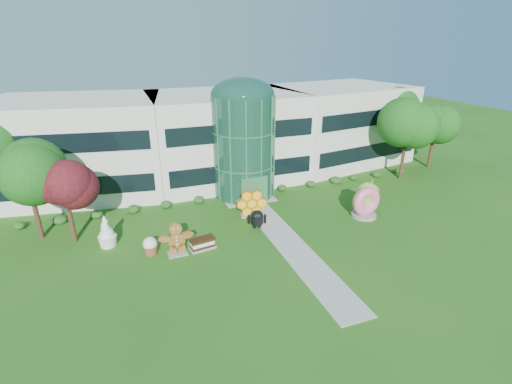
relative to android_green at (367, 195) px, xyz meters
name	(u,v)px	position (x,y,z in m)	size (l,w,h in m)	color
ground	(296,251)	(-8.91, -3.84, -1.68)	(140.00, 140.00, 0.00)	#215114
building	(226,135)	(-8.91, 14.16, 2.97)	(46.00, 15.00, 9.30)	beige
atrium	(243,147)	(-8.91, 8.16, 3.22)	(6.00, 6.00, 9.80)	#194738
walkway	(285,239)	(-8.91, -1.84, -1.66)	(2.40, 20.00, 0.04)	#9E9E93
tree_red	(68,206)	(-24.41, 3.66, 1.32)	(4.00, 4.00, 6.00)	#3F0C14
trees_backdrop	(240,151)	(-8.91, 9.16, 2.52)	(52.00, 8.00, 8.40)	#134E13
android_green	(367,195)	(0.00, 0.00, 0.00)	(2.97, 1.98, 3.37)	#9BC840
android_black	(257,218)	(-10.28, 0.73, -0.77)	(1.61, 1.08, 1.83)	black
donut	(365,201)	(-0.64, -0.61, -0.24)	(2.77, 1.33, 2.88)	#D3508C
gingerbread	(176,238)	(-17.21, -1.11, -0.38)	(2.82, 1.09, 2.60)	brown
ice_cream_sandwich	(202,244)	(-15.33, -0.98, -1.25)	(1.93, 0.97, 0.86)	black
honeycomb	(251,204)	(-9.94, 3.02, -0.57)	(2.84, 1.02, 2.23)	yellow
froyo	(106,231)	(-21.95, 1.95, -0.42)	(1.47, 1.47, 2.52)	white
cupcake	(150,246)	(-19.03, -0.34, -1.01)	(1.12, 1.12, 1.35)	white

